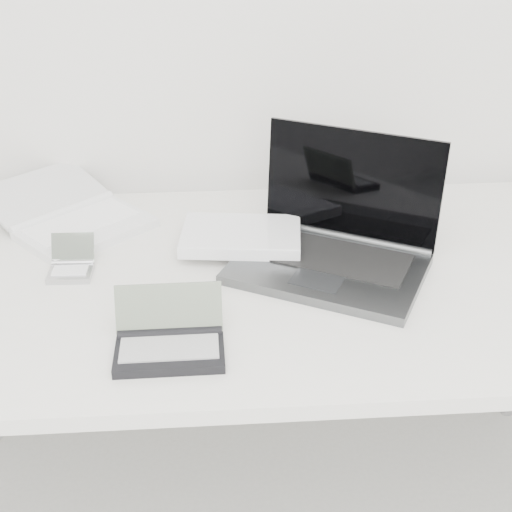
{
  "coord_description": "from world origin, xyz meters",
  "views": [
    {
      "loc": [
        -0.11,
        0.33,
        1.46
      ],
      "look_at": [
        -0.03,
        1.51,
        0.79
      ],
      "focal_mm": 50.0,
      "sensor_mm": 36.0,
      "label": 1
    }
  ],
  "objects": [
    {
      "name": "netbook_open_white",
      "position": [
        -0.42,
        1.78,
        0.75
      ],
      "size": [
        0.43,
        0.44,
        0.06
      ],
      "rotation": [
        0.0,
        0.0,
        0.72
      ],
      "color": "white",
      "rests_on": "desk"
    },
    {
      "name": "palmtop_charcoal",
      "position": [
        -0.19,
        1.3,
        0.75
      ],
      "size": [
        0.18,
        0.14,
        0.1
      ],
      "rotation": [
        0.0,
        0.0,
        0.01
      ],
      "color": "black",
      "rests_on": "desk"
    },
    {
      "name": "laptop_large",
      "position": [
        0.08,
        1.59,
        0.77
      ],
      "size": [
        0.53,
        0.42,
        0.25
      ],
      "rotation": [
        0.0,
        0.0,
        -0.48
      ],
      "color": "#4F5254",
      "rests_on": "desk"
    },
    {
      "name": "pda_silver",
      "position": [
        -0.39,
        1.58,
        0.74
      ],
      "size": [
        0.09,
        0.1,
        0.06
      ],
      "rotation": [
        0.0,
        0.0,
        -0.03
      ],
      "color": "#B4B4B8",
      "rests_on": "desk"
    },
    {
      "name": "desk",
      "position": [
        0.0,
        1.55,
        0.68
      ],
      "size": [
        1.6,
        0.8,
        0.73
      ],
      "color": "white",
      "rests_on": "ground"
    }
  ]
}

